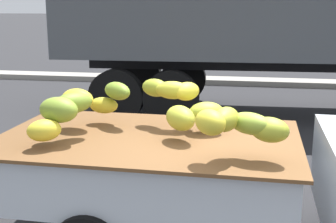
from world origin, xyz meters
name	(u,v)px	position (x,y,z in m)	size (l,w,h in m)	color
curb_strip	(250,82)	(0.00, 9.69, 0.08)	(80.00, 0.80, 0.16)	gray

